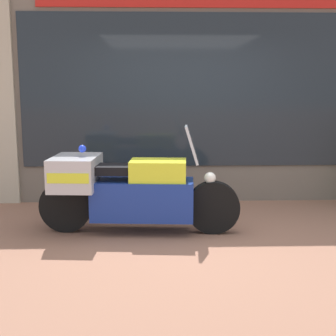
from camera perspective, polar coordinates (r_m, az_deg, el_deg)
name	(u,v)px	position (r m, az deg, el deg)	size (l,w,h in m)	color
ground_plane	(192,239)	(5.40, 2.91, -8.62)	(60.00, 60.00, 0.00)	#8E604C
shop_building	(152,94)	(7.10, -2.00, 9.04)	(6.82, 0.55, 3.21)	#6B6056
window_display	(208,167)	(7.29, 4.88, 0.18)	(5.39, 0.30, 2.09)	slate
paramedic_motorcycle	(125,188)	(5.53, -5.27, -2.47)	(2.38, 0.78, 1.27)	black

